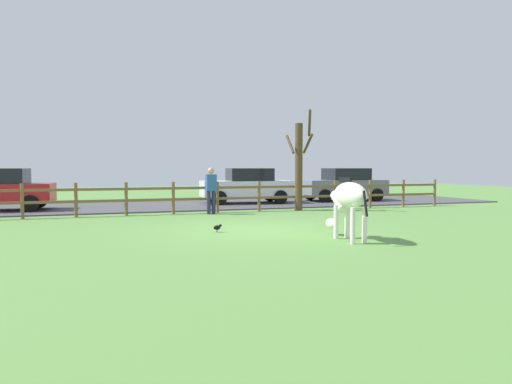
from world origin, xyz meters
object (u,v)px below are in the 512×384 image
Objects in this scene: parked_car_grey at (344,184)px; zebra at (348,199)px; bare_tree at (299,164)px; crow_on_grass at (217,227)px; parked_car_white at (247,185)px; visitor_near_fence at (211,188)px.

zebra is at bearing -119.06° from parked_car_grey.
bare_tree is at bearing -137.90° from parked_car_grey.
parked_car_white reaches higher than crow_on_grass.
parked_car_grey reaches higher than crow_on_grass.
parked_car_grey is (5.90, 10.62, -0.08)m from zebra.
parked_car_grey is at bearing 42.10° from bare_tree.
parked_car_white is 1.01× the size of parked_car_grey.
parked_car_white is at bearing 67.66° from crow_on_grass.
bare_tree is 3.63m from visitor_near_fence.
zebra is 6.93m from visitor_near_fence.
bare_tree is at bearing 4.89° from visitor_near_fence.
zebra is 9.00× the size of crow_on_grass.
zebra is (-1.95, -7.05, -0.86)m from bare_tree.
visitor_near_fence is (0.91, 4.56, 0.78)m from crow_on_grass.
bare_tree is 0.94× the size of parked_car_grey.
parked_car_grey is 8.41m from visitor_near_fence.
bare_tree is 0.93× the size of parked_car_white.
bare_tree is 17.73× the size of crow_on_grass.
bare_tree is 6.77m from crow_on_grass.
visitor_near_fence is (-3.51, -0.30, -0.88)m from bare_tree.
crow_on_grass is at bearing -132.30° from bare_tree.
bare_tree is 5.41m from parked_car_grey.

